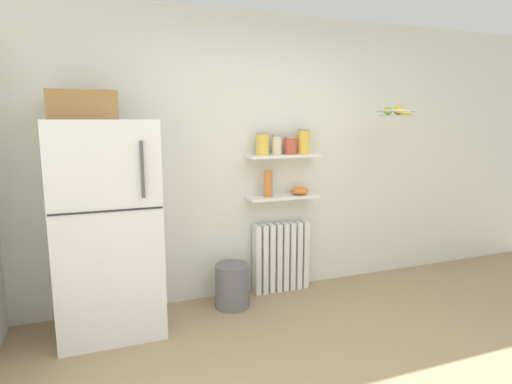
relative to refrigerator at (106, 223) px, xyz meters
name	(u,v)px	position (x,y,z in m)	size (l,w,h in m)	color
ground_plane	(345,372)	(1.42, -1.17, -0.87)	(7.04, 7.04, 0.00)	#9E8460
back_wall	(260,157)	(1.42, 0.38, 0.43)	(7.04, 0.10, 2.60)	silver
refrigerator	(106,223)	(0.00, 0.00, 0.00)	(0.77, 0.69, 1.85)	silver
radiator	(281,257)	(1.58, 0.25, -0.54)	(0.55, 0.12, 0.67)	white
wall_shelf_lower	(283,197)	(1.58, 0.22, 0.06)	(0.69, 0.22, 0.03)	white
wall_shelf_upper	(283,156)	(1.58, 0.22, 0.45)	(0.69, 0.22, 0.03)	white
storage_jar_0	(263,144)	(1.38, 0.22, 0.56)	(0.12, 0.12, 0.21)	yellow
storage_jar_1	(277,145)	(1.51, 0.22, 0.55)	(0.09, 0.09, 0.19)	beige
storage_jar_2	(290,145)	(1.65, 0.22, 0.55)	(0.11, 0.11, 0.17)	#C64C38
storage_jar_3	(304,141)	(1.79, 0.22, 0.58)	(0.12, 0.12, 0.24)	yellow
vase	(268,183)	(1.43, 0.22, 0.20)	(0.08, 0.08, 0.25)	#CC7033
shelf_bowl	(300,191)	(1.76, 0.22, 0.11)	(0.17, 0.17, 0.08)	orange
trash_bin	(232,286)	(1.02, 0.05, -0.68)	(0.30, 0.30, 0.39)	slate
hanging_fruit_basket	(396,112)	(2.52, -0.16, 0.85)	(0.35, 0.35, 0.10)	#B2B2B7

